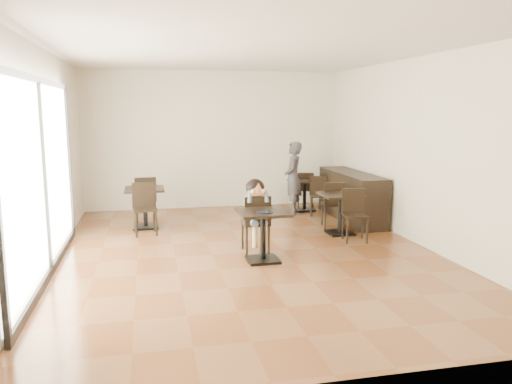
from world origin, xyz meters
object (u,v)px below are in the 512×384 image
object	(u,v)px
cafe_table_mid	(340,214)
chair_left_a	(145,199)
chair_mid_a	(333,204)
child_table	(263,236)
chair_left_b	(145,209)
cafe_table_left	(145,208)
adult_patron	(293,178)
chair_back_a	(305,189)
chair_back_b	(318,196)
chair_mid_b	(355,216)
child_chair	(255,223)
child	(255,216)
cafe_table_back	(305,195)

from	to	relation	value
cafe_table_mid	chair_left_a	size ratio (longest dim) A/B	0.80
cafe_table_mid	chair_mid_a	bearing A→B (deg)	83.12
child_table	chair_left_b	distance (m)	2.73
cafe_table_left	chair_left_b	distance (m)	0.56
adult_patron	chair_back_a	bearing A→B (deg)	160.17
adult_patron	cafe_table_mid	size ratio (longest dim) A/B	2.11
chair_back_b	child_table	bearing A→B (deg)	-106.22
cafe_table_mid	chair_mid_a	size ratio (longest dim) A/B	0.83
chair_left_a	chair_left_b	distance (m)	1.10
cafe_table_mid	chair_left_a	bearing A→B (deg)	152.88
chair_mid_a	cafe_table_mid	bearing A→B (deg)	93.22
chair_mid_b	chair_left_a	size ratio (longest dim) A/B	0.96
child_chair	cafe_table_left	size ratio (longest dim) A/B	1.19
adult_patron	chair_back_b	distance (m)	0.69
cafe_table_left	child	bearing A→B (deg)	-49.65
adult_patron	cafe_table_mid	world-z (taller)	adult_patron
chair_mid_a	cafe_table_back	bearing A→B (deg)	-78.62
chair_mid_b	chair_back_b	size ratio (longest dim) A/B	1.08
cafe_table_left	chair_mid_a	world-z (taller)	chair_mid_a
adult_patron	cafe_table_mid	bearing A→B (deg)	26.40
child	chair_mid_a	xyz separation A→B (m)	(1.86, 1.36, -0.14)
chair_mid_a	chair_back_b	world-z (taller)	chair_mid_a
cafe_table_back	cafe_table_left	bearing A→B (deg)	-164.80
child	adult_patron	bearing A→B (deg)	62.14
cafe_table_back	chair_back_b	bearing A→B (deg)	-75.43
child	cafe_table_back	world-z (taller)	child
chair_left_a	chair_back_a	bearing A→B (deg)	-172.80
chair_left_b	chair_back_a	size ratio (longest dim) A/B	1.13
chair_mid_a	chair_left_b	distance (m)	3.64
child	cafe_table_back	size ratio (longest dim) A/B	1.69
child_table	cafe_table_mid	xyz separation A→B (m)	(1.80, 1.36, -0.01)
cafe_table_back	chair_back_a	xyz separation A→B (m)	(0.14, 0.39, 0.07)
cafe_table_left	chair_left_a	size ratio (longest dim) A/B	0.83
cafe_table_back	chair_left_b	xyz separation A→B (m)	(-3.59, -1.53, 0.13)
cafe_table_left	chair_left_a	world-z (taller)	chair_left_a
adult_patron	cafe_table_back	world-z (taller)	adult_patron
cafe_table_mid	cafe_table_back	xyz separation A→B (m)	(0.03, 2.25, -0.03)
chair_back_a	child_table	bearing A→B (deg)	80.35
child_chair	child	xyz separation A→B (m)	(0.00, 0.00, 0.12)
cafe_table_back	chair_left_a	bearing A→B (deg)	-173.23
child_table	chair_mid_b	world-z (taller)	chair_mid_b
adult_patron	chair_back_b	xyz separation A→B (m)	(0.51, -0.25, -0.38)
child_chair	chair_mid_a	world-z (taller)	child_chair
child_table	chair_mid_a	xyz separation A→B (m)	(1.86, 1.91, 0.07)
chair_left_a	chair_back_a	size ratio (longest dim) A/B	1.13
chair_left_a	chair_mid_b	bearing A→B (deg)	141.64
chair_mid_a	chair_left_b	bearing A→B (deg)	7.32
chair_left_a	chair_left_b	size ratio (longest dim) A/B	1.00
child_chair	chair_mid_b	distance (m)	1.88
cafe_table_mid	chair_left_b	distance (m)	3.64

